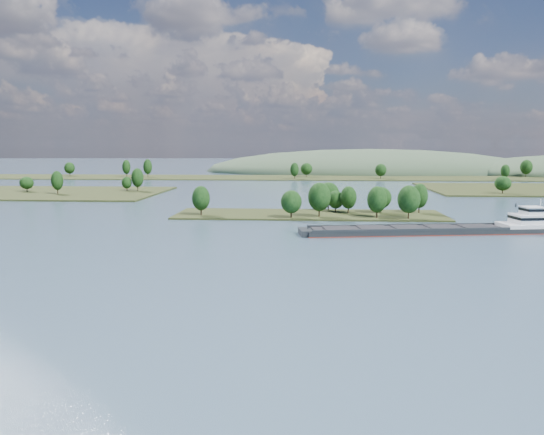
{
  "coord_description": "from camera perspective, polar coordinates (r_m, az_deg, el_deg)",
  "views": [
    {
      "loc": [
        -1.14,
        -17.89,
        26.57
      ],
      "look_at": [
        -10.8,
        130.0,
        6.0
      ],
      "focal_mm": 35.0,
      "sensor_mm": 36.0,
      "label": 1
    }
  ],
  "objects": [
    {
      "name": "cargo_barge",
      "position": [
        168.02,
        18.33,
        -1.14
      ],
      "size": [
        78.77,
        21.47,
        10.59
      ],
      "color": "black",
      "rests_on": "ground"
    },
    {
      "name": "ground",
      "position": [
        140.43,
        4.14,
        -3.03
      ],
      "size": [
        1800.0,
        1800.0,
        0.0
      ],
      "primitive_type": "plane",
      "color": "#3B4E66",
      "rests_on": "ground"
    },
    {
      "name": "tree_island",
      "position": [
        198.36,
        6.14,
        1.33
      ],
      "size": [
        100.0,
        30.99,
        13.58
      ],
      "color": "#252D14",
      "rests_on": "ground"
    },
    {
      "name": "back_shoreline",
      "position": [
        418.59,
        5.1,
        4.34
      ],
      "size": [
        900.0,
        60.0,
        15.52
      ],
      "color": "#252D14",
      "rests_on": "ground"
    },
    {
      "name": "hill_west",
      "position": [
        522.16,
        10.5,
        4.85
      ],
      "size": [
        320.0,
        160.0,
        44.0
      ],
      "primitive_type": "ellipsoid",
      "color": "#344831",
      "rests_on": "ground"
    }
  ]
}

